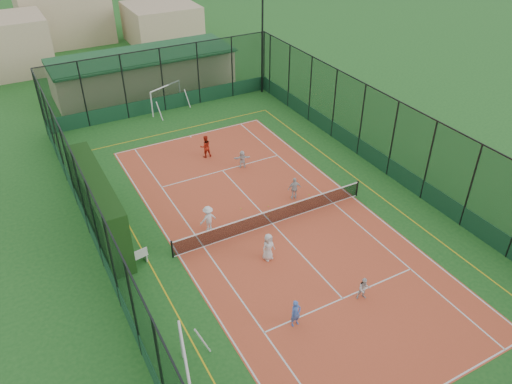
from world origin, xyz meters
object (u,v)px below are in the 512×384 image
(floodlight_ne, at_px, (262,44))
(futsal_goal_near, at_px, (187,373))
(coach, at_px, (205,146))
(child_near_left, at_px, (268,247))
(child_far_left, at_px, (208,218))
(child_far_right, at_px, (294,188))
(white_bench, at_px, (131,259))
(futsal_goal_far, at_px, (166,98))
(child_near_right, at_px, (364,289))
(child_far_back, at_px, (242,159))
(clubhouse, at_px, (144,72))
(child_near_mid, at_px, (296,313))

(floodlight_ne, bearing_deg, futsal_goal_near, -124.57)
(floodlight_ne, bearing_deg, coach, -137.63)
(child_near_left, distance_m, child_far_left, 3.94)
(child_far_right, distance_m, coach, 7.51)
(white_bench, relative_size, child_far_right, 1.22)
(futsal_goal_far, bearing_deg, child_near_right, -112.19)
(floodlight_ne, distance_m, futsal_goal_far, 9.05)
(futsal_goal_far, bearing_deg, child_far_back, -107.37)
(child_far_back, bearing_deg, child_near_left, 88.36)
(clubhouse, distance_m, futsal_goal_far, 5.14)
(futsal_goal_far, bearing_deg, floodlight_ne, -25.86)
(clubhouse, height_order, child_near_mid, clubhouse)
(child_far_left, bearing_deg, child_near_right, 111.55)
(futsal_goal_far, bearing_deg, child_far_right, -105.53)
(futsal_goal_far, xyz_separation_m, child_near_mid, (-2.83, -23.53, -0.33))
(child_far_back, distance_m, coach, 2.85)
(child_near_left, bearing_deg, futsal_goal_near, -153.59)
(floodlight_ne, relative_size, child_far_back, 6.98)
(futsal_goal_far, height_order, child_far_back, futsal_goal_far)
(futsal_goal_near, height_order, child_far_back, futsal_goal_near)
(floodlight_ne, relative_size, child_near_left, 5.45)
(white_bench, height_order, coach, coach)
(child_near_left, bearing_deg, child_near_mid, -116.51)
(white_bench, xyz_separation_m, coach, (7.61, 8.24, 0.30))
(futsal_goal_far, distance_m, child_far_left, 16.05)
(child_near_mid, xyz_separation_m, child_far_left, (-0.56, 7.84, 0.07))
(child_near_mid, height_order, child_near_right, child_near_mid)
(floodlight_ne, height_order, child_near_left, floodlight_ne)
(child_far_left, bearing_deg, floodlight_ne, -133.12)
(clubhouse, xyz_separation_m, child_far_back, (1.33, -15.81, -0.97))
(child_near_mid, relative_size, child_far_back, 1.14)
(child_near_mid, bearing_deg, floodlight_ne, 60.69)
(futsal_goal_far, bearing_deg, clubhouse, 67.33)
(clubhouse, distance_m, child_far_left, 21.07)
(clubhouse, distance_m, child_near_right, 28.84)
(white_bench, bearing_deg, floodlight_ne, 36.32)
(child_near_mid, bearing_deg, child_near_left, 72.34)
(child_far_back, bearing_deg, coach, -40.11)
(white_bench, distance_m, child_far_back, 10.84)
(clubhouse, xyz_separation_m, child_far_right, (2.37, -20.47, -0.86))
(coach, bearing_deg, futsal_goal_far, -87.89)
(clubhouse, bearing_deg, futsal_goal_far, -88.77)
(futsal_goal_near, xyz_separation_m, futsal_goal_far, (8.08, 24.34, -0.04))
(clubhouse, height_order, child_far_back, clubhouse)
(clubhouse, distance_m, child_far_back, 15.90)
(child_near_left, distance_m, child_far_right, 5.60)
(futsal_goal_near, bearing_deg, futsal_goal_far, -4.63)
(clubhouse, relative_size, child_far_back, 12.86)
(floodlight_ne, relative_size, white_bench, 4.82)
(child_far_right, bearing_deg, clubhouse, -73.38)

